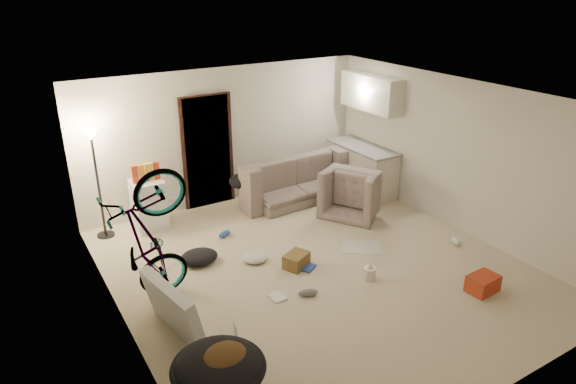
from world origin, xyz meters
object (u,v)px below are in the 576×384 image
drink_case_a (296,260)px  bicycle (151,269)px  tv_box (173,309)px  armchair (356,195)px  drink_case_b (483,283)px  sofa (289,181)px  juicer (370,272)px  mini_fridge (149,205)px  saucer_chair (219,374)px  floor_lamp (95,161)px  kitchen_counter (362,169)px

drink_case_a → bicycle: bearing=148.5°
bicycle → tv_box: (0.00, -0.77, -0.15)m
armchair → drink_case_b: 2.95m
sofa → drink_case_a: 2.61m
drink_case_a → juicer: bearing=-74.6°
mini_fridge → tv_box: size_ratio=0.79×
armchair → juicer: armchair is taller
sofa → tv_box: 4.36m
drink_case_b → saucer_chair: bearing=176.5°
floor_lamp → mini_fridge: bearing=-7.8°
juicer → bicycle: bearing=159.6°
mini_fridge → armchair: bearing=-20.4°
bicycle → mini_fridge: 2.25m
saucer_chair → drink_case_a: bearing=42.0°
saucer_chair → drink_case_a: saucer_chair is taller
floor_lamp → armchair: (4.12, -1.37, -0.99)m
floor_lamp → kitchen_counter: 4.95m
sofa → bicycle: size_ratio=1.16×
kitchen_counter → drink_case_a: kitchen_counter is taller
saucer_chair → floor_lamp: bearing=91.3°
mini_fridge → juicer: 3.84m
bicycle → drink_case_a: 2.10m
armchair → saucer_chair: 4.99m
sofa → drink_case_b: 4.16m
bicycle → tv_box: size_ratio=1.77×
armchair → drink_case_a: size_ratio=2.64×
kitchen_counter → bicycle: (-4.73, -1.61, 0.06)m
kitchen_counter → juicer: size_ratio=5.92×
armchair → drink_case_a: 2.26m
drink_case_b → juicer: juicer is taller
bicycle → saucer_chair: 2.07m
armchair → mini_fridge: bearing=38.2°
tv_box → sofa: bearing=30.5°
tv_box → drink_case_a: size_ratio=2.90×
kitchen_counter → armchair: bearing=-134.4°
bicycle → tv_box: bearing=-179.3°
floor_lamp → tv_box: bearing=-88.1°
kitchen_counter → mini_fridge: bearing=172.4°
drink_case_a → juicer: 1.08m
mini_fridge → drink_case_a: (1.42, -2.37, -0.32)m
mini_fridge → floor_lamp: bearing=172.4°
kitchen_counter → drink_case_b: size_ratio=3.69×
sofa → bicycle: 3.91m
kitchen_counter → floor_lamp: bearing=172.3°
saucer_chair → armchair: bearing=36.2°
kitchen_counter → juicer: bearing=-126.8°
bicycle → saucer_chair: (0.00, -2.06, -0.11)m
drink_case_a → drink_case_b: bearing=-71.1°
armchair → juicer: size_ratio=3.89×
juicer → tv_box: bearing=174.7°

